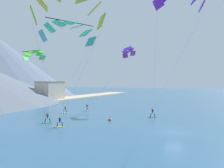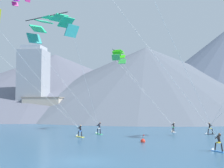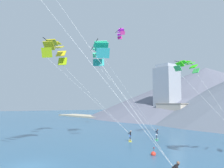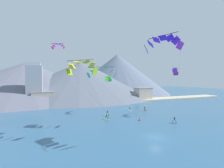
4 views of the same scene
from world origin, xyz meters
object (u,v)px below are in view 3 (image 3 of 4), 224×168
Objects in this scene: kitesurfer_near_trail at (130,138)px; parafoil_kite_near_lead at (100,51)px; kitesurfer_near_lead at (157,136)px; parafoil_kite_near_trail at (56,50)px; race_marker_buoy at (153,154)px; parafoil_kite_distant_high_outer at (120,32)px; parafoil_kite_mid_center at (187,66)px.

parafoil_kite_near_lead reaches higher than kitesurfer_near_trail.
kitesurfer_near_lead is 0.12× the size of parafoil_kite_near_trail.
race_marker_buoy is at bearing 13.29° from parafoil_kite_near_trail.
parafoil_kite_distant_high_outer reaches higher than kitesurfer_near_lead.
kitesurfer_near_lead is 0.43× the size of parafoil_kite_distant_high_outer.
parafoil_kite_near_lead is 1.17× the size of parafoil_kite_mid_center.
parafoil_kite_distant_high_outer reaches higher than parafoil_kite_mid_center.
race_marker_buoy is at bearing -32.70° from parafoil_kite_distant_high_outer.
kitesurfer_near_lead is 22.30m from parafoil_kite_near_trail.
parafoil_kite_near_trail is (-10.80, -13.10, 14.46)m from kitesurfer_near_lead.
parafoil_kite_distant_high_outer is at bearing 144.44° from kitesurfer_near_trail.
parafoil_kite_near_trail is at bearing -125.56° from parafoil_kite_mid_center.
parafoil_kite_mid_center is at bearing 54.44° from parafoil_kite_near_trail.
parafoil_kite_distant_high_outer is (-4.09, 18.21, 8.03)m from parafoil_kite_near_trail.
kitesurfer_near_trail is 16.03m from parafoil_kite_mid_center.
race_marker_buoy is (17.74, 4.19, -14.88)m from parafoil_kite_near_trail.
kitesurfer_near_lead is 4.60m from kitesurfer_near_trail.
kitesurfer_near_trail is at bearing 56.62° from parafoil_kite_near_lead.
kitesurfer_near_trail is 0.14× the size of parafoil_kite_mid_center.
kitesurfer_near_lead is 0.15× the size of parafoil_kite_mid_center.
race_marker_buoy is (6.94, -8.91, -0.42)m from kitesurfer_near_lead.
parafoil_kite_near_trail is at bearing -166.71° from race_marker_buoy.
kitesurfer_near_trail is at bearing 44.84° from parafoil_kite_near_trail.
kitesurfer_near_trail is 0.11× the size of parafoil_kite_near_trail.
kitesurfer_near_trail is 27.68m from parafoil_kite_distant_high_outer.
race_marker_buoy is (11.46, -0.66, -14.19)m from parafoil_kite_near_lead.
parafoil_kite_distant_high_outer reaches higher than kitesurfer_near_trail.
race_marker_buoy is (8.80, -4.70, -0.34)m from kitesurfer_near_trail.
race_marker_buoy is at bearing -72.79° from parafoil_kite_mid_center.
kitesurfer_near_lead is 13.36m from parafoil_kite_mid_center.
race_marker_buoy is at bearing -28.12° from kitesurfer_near_trail.
kitesurfer_near_trail is at bearing 151.88° from race_marker_buoy.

